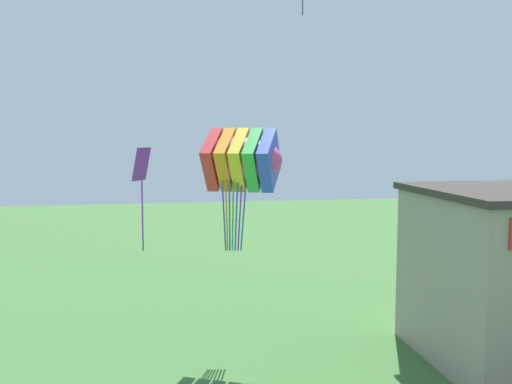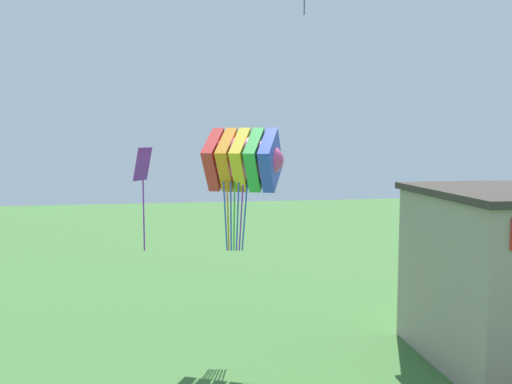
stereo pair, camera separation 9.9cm
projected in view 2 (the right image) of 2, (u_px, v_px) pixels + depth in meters
kite_rainbow_parafoil at (243, 160)px, 20.65m from camera, size 3.66×3.29×4.48m
kite_purple_streamer at (143, 177)px, 18.87m from camera, size 0.64×0.83×3.46m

